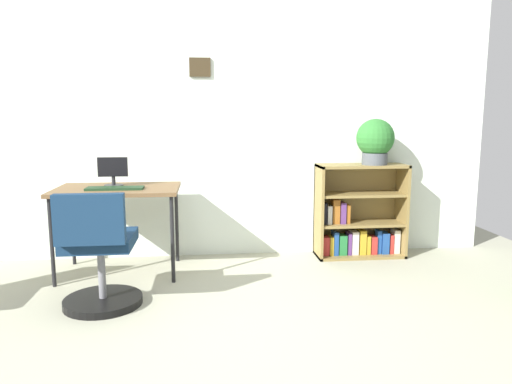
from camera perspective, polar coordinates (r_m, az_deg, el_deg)
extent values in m
plane|color=#9F9F89|center=(2.50, -5.79, -21.21)|extent=(6.24, 6.24, 0.00)
cube|color=silver|center=(4.31, -6.21, 8.31)|extent=(5.20, 0.10, 2.41)
cube|color=#352A18|center=(4.27, -6.74, 14.65)|extent=(0.18, 0.02, 0.16)
cube|color=brown|center=(3.92, -16.28, 0.30)|extent=(0.96, 0.63, 0.03)
cylinder|color=black|center=(3.83, -23.30, -5.63)|extent=(0.03, 0.03, 0.67)
cylinder|color=black|center=(3.67, -9.99, -5.66)|extent=(0.03, 0.03, 0.67)
cylinder|color=black|center=(4.35, -21.16, -3.82)|extent=(0.03, 0.03, 0.67)
cylinder|color=black|center=(4.20, -9.48, -3.76)|extent=(0.03, 0.03, 0.67)
cylinder|color=#262628|center=(4.01, -16.68, 0.76)|extent=(0.15, 0.15, 0.01)
cylinder|color=#262628|center=(4.00, -16.71, 1.33)|extent=(0.03, 0.03, 0.07)
cube|color=black|center=(3.98, -16.81, 2.90)|extent=(0.23, 0.02, 0.16)
cube|color=#1A351D|center=(3.83, -16.56, 0.44)|extent=(0.43, 0.14, 0.02)
cylinder|color=black|center=(3.45, -17.85, -12.35)|extent=(0.52, 0.52, 0.05)
cylinder|color=slate|center=(3.38, -18.01, -9.13)|extent=(0.05, 0.05, 0.36)
cube|color=#122B46|center=(3.32, -18.20, -5.54)|extent=(0.44, 0.44, 0.08)
cube|color=#122B46|center=(3.04, -19.35, -3.12)|extent=(0.42, 0.07, 0.31)
cube|color=olive|center=(4.28, 7.54, -2.35)|extent=(0.02, 0.30, 0.84)
cube|color=olive|center=(4.52, 17.04, -2.06)|extent=(0.02, 0.30, 0.84)
cube|color=olive|center=(4.33, 12.60, 3.08)|extent=(0.79, 0.30, 0.02)
cube|color=olive|center=(4.48, 12.24, -7.32)|extent=(0.79, 0.30, 0.02)
cube|color=olive|center=(4.51, 11.87, -1.88)|extent=(0.79, 0.02, 0.84)
cube|color=olive|center=(4.41, 12.37, -3.70)|extent=(0.74, 0.28, 0.02)
cube|color=olive|center=(4.36, 12.49, -0.27)|extent=(0.74, 0.28, 0.02)
cube|color=#B22D28|center=(4.35, 8.21, -6.36)|extent=(0.07, 0.11, 0.17)
cube|color=#B79323|center=(4.37, 8.91, -6.33)|extent=(0.03, 0.13, 0.17)
cube|color=#1E478C|center=(4.37, 9.44, -6.04)|extent=(0.04, 0.12, 0.21)
cube|color=#237238|center=(4.39, 10.25, -6.20)|extent=(0.07, 0.12, 0.18)
cube|color=#593372|center=(4.41, 11.02, -6.04)|extent=(0.03, 0.12, 0.20)
cube|color=beige|center=(4.42, 11.65, -5.93)|extent=(0.06, 0.12, 0.21)
cube|color=#B79323|center=(4.44, 12.52, -5.83)|extent=(0.06, 0.13, 0.22)
cube|color=#B79323|center=(4.47, 13.16, -6.13)|extent=(0.03, 0.12, 0.17)
cube|color=#B22D28|center=(4.49, 13.80, -6.14)|extent=(0.05, 0.12, 0.16)
cube|color=#1E478C|center=(4.50, 14.42, -5.78)|extent=(0.04, 0.09, 0.21)
cube|color=#1E478C|center=(4.52, 15.08, -5.87)|extent=(0.06, 0.12, 0.19)
cube|color=#B22D28|center=(4.54, 15.78, -5.95)|extent=(0.03, 0.11, 0.17)
cube|color=beige|center=(4.55, 16.34, -5.66)|extent=(0.05, 0.11, 0.21)
cube|color=black|center=(4.28, 8.10, -2.50)|extent=(0.04, 0.13, 0.19)
cube|color=beige|center=(4.30, 8.68, -2.66)|extent=(0.04, 0.13, 0.16)
cube|color=#99591E|center=(4.31, 9.48, -2.28)|extent=(0.06, 0.11, 0.22)
cube|color=#593372|center=(4.33, 10.26, -2.44)|extent=(0.05, 0.13, 0.19)
cube|color=#99591E|center=(4.34, 10.86, -2.55)|extent=(0.03, 0.11, 0.17)
cylinder|color=#474C51|center=(4.34, 14.03, 3.89)|extent=(0.22, 0.22, 0.10)
sphere|color=#2A6B2B|center=(4.32, 14.13, 6.32)|extent=(0.33, 0.33, 0.33)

